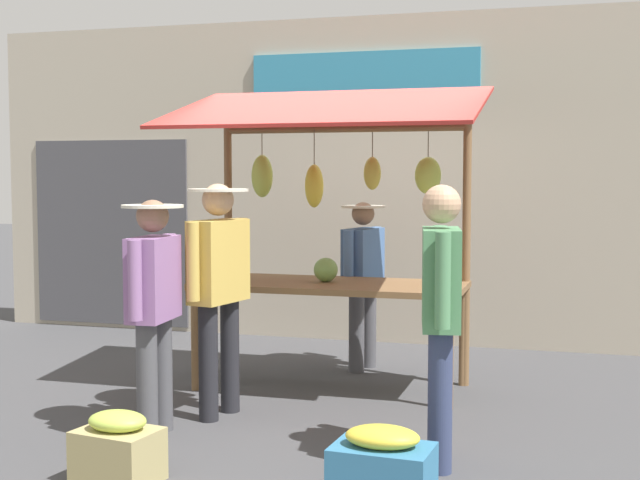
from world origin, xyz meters
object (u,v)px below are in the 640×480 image
shopper_in_grey_tee (154,298)px  produce_crate_near (382,469)px  market_stall (329,201)px  vendor_with_sunhat (363,273)px  produce_crate_side (118,449)px  shopper_with_ponytail (441,303)px  shopper_in_striped_shirt (219,279)px

shopper_in_grey_tee → produce_crate_near: bearing=-119.0°
market_stall → shopper_in_grey_tee: 1.92m
vendor_with_sunhat → produce_crate_side: vendor_with_sunhat is taller
shopper_with_ponytail → market_stall: bearing=24.1°
vendor_with_sunhat → produce_crate_side: size_ratio=3.00×
produce_crate_side → vendor_with_sunhat: bearing=-101.5°
produce_crate_near → shopper_in_striped_shirt: bearing=-42.3°
market_stall → shopper_in_grey_tee: (0.75, 1.66, -0.61)m
shopper_with_ponytail → produce_crate_near: bearing=154.9°
produce_crate_side → produce_crate_near: bearing=-177.1°
produce_crate_near → produce_crate_side: produce_crate_near is taller
vendor_with_sunhat → produce_crate_side: bearing=1.1°
vendor_with_sunhat → shopper_with_ponytail: 2.67m
produce_crate_side → market_stall: bearing=-102.1°
market_stall → shopper_with_ponytail: size_ratio=1.47×
market_stall → produce_crate_side: 2.93m
market_stall → produce_crate_side: bearing=77.9°
vendor_with_sunhat → shopper_in_grey_tee: 2.53m
vendor_with_sunhat → produce_crate_near: vendor_with_sunhat is taller
vendor_with_sunhat → shopper_in_striped_shirt: shopper_in_striped_shirt is taller
vendor_with_sunhat → produce_crate_side: 3.39m
market_stall → shopper_with_ponytail: (-1.19, 1.73, -0.55)m
market_stall → produce_crate_near: (-0.99, 2.47, -1.35)m
vendor_with_sunhat → shopper_with_ponytail: bearing=36.2°
shopper_in_grey_tee → vendor_with_sunhat: bearing=-24.3°
produce_crate_side → shopper_with_ponytail: bearing=-154.8°
vendor_with_sunhat → produce_crate_near: bearing=28.0°
vendor_with_sunhat → shopper_in_striped_shirt: 1.92m
market_stall → shopper_with_ponytail: 2.17m
shopper_in_striped_shirt → shopper_with_ponytail: size_ratio=1.00×
market_stall → vendor_with_sunhat: (-0.12, -0.71, -0.66)m
market_stall → shopper_with_ponytail: bearing=124.4°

